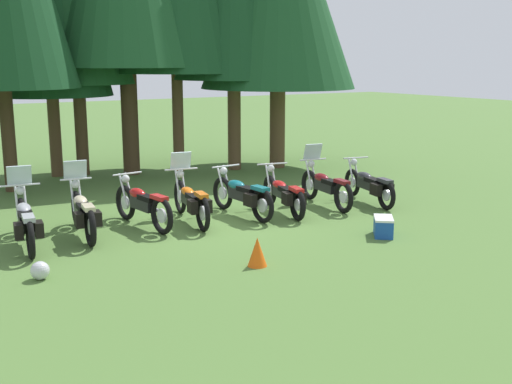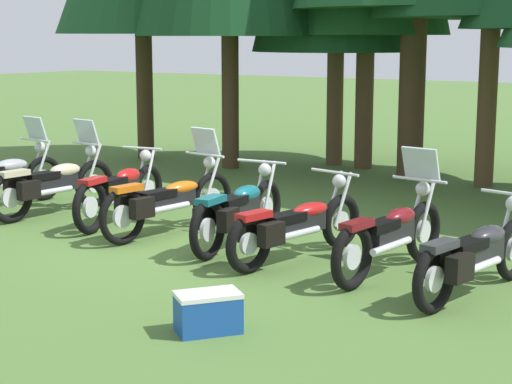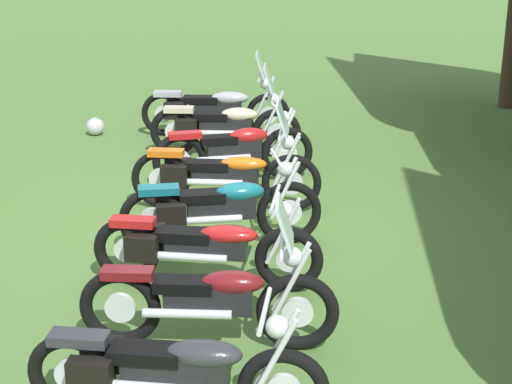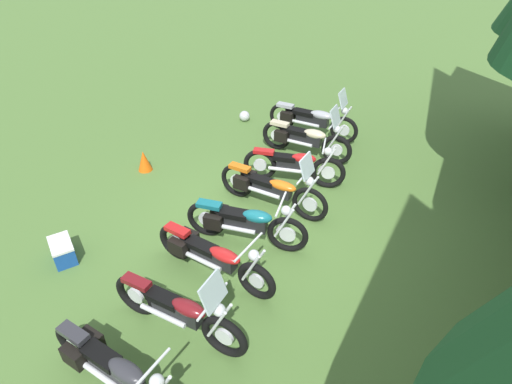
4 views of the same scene
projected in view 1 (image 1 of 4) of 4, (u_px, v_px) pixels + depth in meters
The scene contains 12 objects.
ground_plane at pixel (219, 220), 13.29m from camera, with size 80.00×80.00×0.00m, color #4C7033.
motorcycle_0 at pixel (26, 220), 11.29m from camera, with size 0.78×2.41×1.37m.
motorcycle_1 at pixel (83, 212), 11.94m from camera, with size 0.70×2.26×1.38m.
motorcycle_2 at pixel (142, 204), 12.66m from camera, with size 0.65×2.20×1.02m.
motorcycle_3 at pixel (191, 200), 12.99m from camera, with size 0.81×2.35×1.38m.
motorcycle_4 at pixel (243, 195), 13.51m from camera, with size 0.70×2.25×1.02m.
motorcycle_5 at pixel (284, 194), 13.83m from camera, with size 0.89×2.29×0.99m.
motorcycle_6 at pixel (325, 186), 14.49m from camera, with size 0.69×2.23×1.37m.
motorcycle_7 at pixel (370, 185), 14.75m from camera, with size 0.83×2.24×0.99m.
picnic_cooler at pixel (383, 227), 12.02m from camera, with size 0.63×0.66×0.37m.
traffic_cone at pixel (257, 252), 10.25m from camera, with size 0.32×0.32×0.48m, color #EA590F.
dropped_helmet at pixel (40, 271), 9.64m from camera, with size 0.29×0.29×0.29m, color silver.
Camera 1 is at (-6.08, -11.39, 3.29)m, focal length 44.31 mm.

